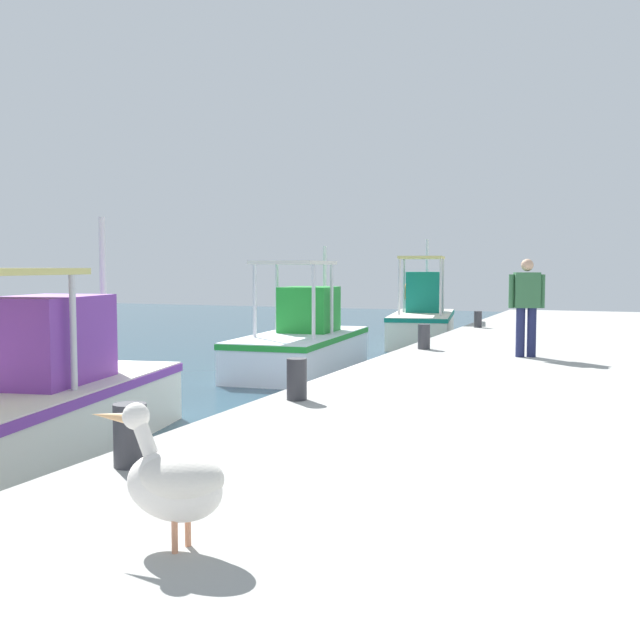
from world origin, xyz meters
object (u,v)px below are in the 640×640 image
at_px(mooring_bollard_nearest, 130,435).
at_px(mooring_bollard_third, 424,337).
at_px(fishing_boat_fourth, 423,320).
at_px(fishing_boat_second, 20,409).
at_px(fisherman_standing, 527,302).
at_px(mooring_bollard_fourth, 478,319).
at_px(fishing_boat_third, 302,342).
at_px(pelican, 174,480).
at_px(mooring_bollard_second, 297,379).

xyz_separation_m(mooring_bollard_nearest, mooring_bollard_third, (9.37, -0.00, -0.01)).
bearing_deg(fishing_boat_fourth, fishing_boat_second, 176.93).
xyz_separation_m(fishing_boat_second, fisherman_standing, (6.80, -5.15, 1.09)).
xyz_separation_m(fishing_boat_second, mooring_bollard_fourth, (13.09, -3.13, 0.33)).
height_order(fishing_boat_second, fishing_boat_third, fishing_boat_second).
xyz_separation_m(fishing_boat_third, fishing_boat_fourth, (7.15, -1.00, 0.09)).
distance_m(fishing_boat_second, pelican, 5.59).
bearing_deg(mooring_bollard_second, fishing_boat_second, 112.24).
height_order(fishing_boat_fourth, pelican, fishing_boat_fourth).
xyz_separation_m(pelican, fisherman_standing, (10.15, -0.70, 0.58)).
distance_m(fisherman_standing, mooring_bollard_fourth, 6.65).
bearing_deg(fishing_boat_third, fishing_boat_fourth, -7.96).
relative_size(pelican, mooring_bollard_third, 1.95).
distance_m(pelican, mooring_bollard_nearest, 1.90).
bearing_deg(mooring_bollard_third, fishing_boat_third, 66.14).
bearing_deg(mooring_bollard_nearest, mooring_bollard_second, -0.00).
distance_m(fishing_boat_third, mooring_bollard_third, 3.60).
bearing_deg(mooring_bollard_fourth, mooring_bollard_nearest, 180.00).
bearing_deg(mooring_bollard_third, fishing_boat_fourth, 14.80).
distance_m(fishing_boat_third, mooring_bollard_second, 8.23).
distance_m(fishing_boat_second, mooring_bollard_nearest, 3.73).
height_order(fishing_boat_second, fisherman_standing, fishing_boat_second).
height_order(fishing_boat_fourth, mooring_bollard_second, fishing_boat_fourth).
relative_size(fishing_boat_second, fishing_boat_third, 1.23).
relative_size(mooring_bollard_nearest, mooring_bollard_fourth, 1.17).
bearing_deg(fishing_boat_fourth, mooring_bollard_second, -171.21).
xyz_separation_m(fishing_boat_third, pelican, (-12.17, -4.60, 0.53)).
distance_m(fisherman_standing, mooring_bollard_third, 2.23).
bearing_deg(mooring_bollard_nearest, mooring_bollard_third, -0.00).
bearing_deg(fishing_boat_third, mooring_bollard_third, -113.86).
xyz_separation_m(fishing_boat_second, pelican, (-3.34, -4.45, 0.51)).
bearing_deg(mooring_bollard_second, mooring_bollard_fourth, 0.00).
bearing_deg(mooring_bollard_third, mooring_bollard_second, 180.00).
relative_size(fishing_boat_fourth, mooring_bollard_third, 10.35).
relative_size(fisherman_standing, mooring_bollard_fourth, 4.01).
bearing_deg(pelican, mooring_bollard_third, 7.03).
xyz_separation_m(mooring_bollard_nearest, mooring_bollard_second, (3.27, -0.00, -0.00)).
distance_m(mooring_bollard_nearest, mooring_bollard_third, 9.37).
relative_size(fishing_boat_second, pelican, 6.75).
distance_m(mooring_bollard_nearest, mooring_bollard_fourth, 15.08).
height_order(pelican, mooring_bollard_fourth, pelican).
relative_size(fisherman_standing, mooring_bollard_second, 3.48).
bearing_deg(fisherman_standing, fishing_boat_third, 69.11).
height_order(fishing_boat_third, mooring_bollard_fourth, fishing_boat_third).
bearing_deg(pelican, fisherman_standing, -3.94).
bearing_deg(fisherman_standing, pelican, 176.06).
height_order(fisherman_standing, mooring_bollard_second, fisherman_standing).
relative_size(fishing_boat_second, mooring_bollard_third, 13.18).
bearing_deg(mooring_bollard_nearest, fisherman_standing, -12.95).
height_order(mooring_bollard_nearest, mooring_bollard_second, mooring_bollard_nearest).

